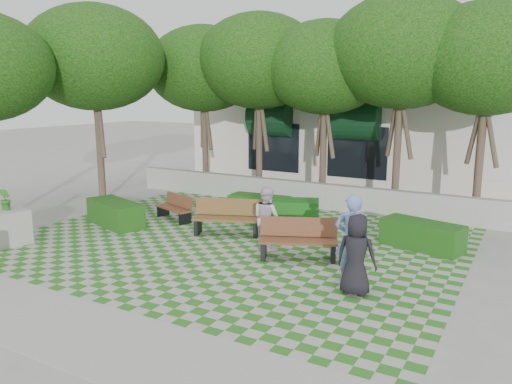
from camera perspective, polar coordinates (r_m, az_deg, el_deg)
The scene contains 18 objects.
ground at distance 13.08m, azimuth -5.19°, elevation -6.94°, with size 90.00×90.00×0.00m, color gray.
lawn at distance 13.87m, azimuth -2.83°, elevation -5.81°, with size 12.00×12.00×0.00m, color #2B721E.
sidewalk_south at distance 9.86m, azimuth -21.37°, elevation -13.95°, with size 16.00×2.00×0.01m, color #9E9B93.
sidewalk_west at distance 18.62m, azimuth -21.93°, elevation -2.19°, with size 2.00×12.00×0.01m, color #9E9B93.
retaining_wall at distance 18.23m, azimuth 5.92°, elevation -0.26°, with size 15.00×0.36×0.90m, color #9E9B93.
bench_east at distance 12.49m, azimuth 4.87°, elevation -5.46°, with size 2.03×1.35×1.01m.
bench_mid at distance 14.58m, azimuth -3.29°, elevation -2.96°, with size 2.06×1.31×1.03m.
bench_west at distance 16.46m, azimuth -9.21°, elevation -1.81°, with size 1.63×1.01×0.81m.
hedge_east at distance 13.98m, azimuth 18.43°, elevation -4.71°, with size 2.10×0.84×0.73m, color #174512.
hedge_midright at distance 15.84m, azimuth 3.21°, elevation -2.22°, with size 2.18×0.87×0.76m, color #144C15.
hedge_midleft at distance 16.73m, azimuth 0.37°, elevation -1.59°, with size 2.00×0.80×0.70m, color #1A4B14.
hedge_west at distance 16.18m, azimuth -15.79°, elevation -2.35°, with size 2.19×0.88×0.77m, color #194512.
planter_back at distance 15.24m, azimuth -26.45°, elevation -3.42°, with size 1.16×1.16×1.56m.
person_blue at distance 11.00m, azimuth 10.85°, elevation -5.26°, with size 0.72×0.47×1.97m, color #6C83C5.
person_dark at distance 10.42m, azimuth 11.41°, elevation -7.03°, with size 0.83×0.54×1.69m, color black.
person_white at distance 13.17m, azimuth 1.24°, elevation -2.97°, with size 0.82×0.64×1.68m, color silver.
tree_row at distance 18.50m, azimuth 0.44°, elevation 14.70°, with size 17.70×13.40×7.41m.
building at distance 25.09m, azimuth 15.32°, elevation 7.33°, with size 18.00×8.92×5.15m.
Camera 1 is at (7.11, -10.18, 4.08)m, focal length 35.00 mm.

